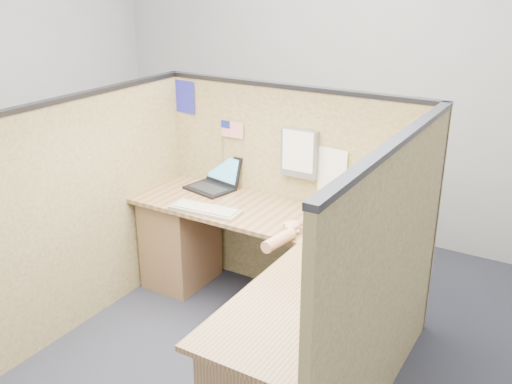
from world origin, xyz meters
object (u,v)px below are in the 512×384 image
Objects in this scene: l_desk at (262,291)px; keyboard at (205,210)px; mouse at (293,229)px; laptop at (214,180)px.

keyboard is (-0.55, 0.19, 0.35)m from l_desk.
mouse is at bearing 64.66° from l_desk.
keyboard is (0.21, -0.41, -0.04)m from laptop.
keyboard reaches higher than l_desk.
keyboard is at bearing -50.55° from laptop.
l_desk is at bearing -115.34° from mouse.
l_desk is at bearing -26.37° from laptop.
laptop reaches higher than l_desk.
l_desk is 3.94× the size of keyboard.
l_desk is 5.22× the size of laptop.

